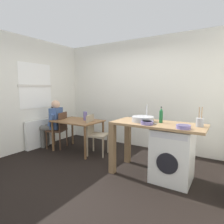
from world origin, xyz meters
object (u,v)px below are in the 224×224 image
at_px(bottle_tall_green, 161,115).
at_px(mixing_bowl, 147,123).
at_px(dining_table, 78,124).
at_px(colander, 183,127).
at_px(seated_person, 53,121).
at_px(chair_person_seat, 59,128).
at_px(chair_opposite, 95,132).
at_px(vase, 85,116).
at_px(washing_machine, 172,155).
at_px(utensil_crock, 200,122).

distance_m(bottle_tall_green, mixing_bowl, 0.32).
relative_size(dining_table, colander, 5.50).
xyz_separation_m(seated_person, bottle_tall_green, (2.76, -0.07, 0.37)).
distance_m(chair_person_seat, chair_opposite, 1.03).
bearing_deg(vase, bottle_tall_green, -8.91).
distance_m(seated_person, vase, 0.90).
distance_m(dining_table, washing_machine, 2.31).
distance_m(seated_person, mixing_bowl, 2.65).
bearing_deg(washing_machine, seated_person, 177.27).
bearing_deg(utensil_crock, washing_machine, -171.90).
distance_m(dining_table, chair_opposite, 0.50).
relative_size(chair_person_seat, seated_person, 0.75).
bearing_deg(utensil_crock, seated_person, 178.46).
bearing_deg(chair_person_seat, colander, -116.79).
bearing_deg(dining_table, washing_machine, -6.76).
bearing_deg(seated_person, utensil_crock, -110.56).
distance_m(seated_person, washing_machine, 3.00).
relative_size(washing_machine, bottle_tall_green, 3.17).
bearing_deg(seated_person, chair_opposite, -101.43).
bearing_deg(washing_machine, dining_table, 173.24).
bearing_deg(washing_machine, vase, 170.15).
bearing_deg(dining_table, colander, -11.18).
bearing_deg(colander, vase, 165.78).
xyz_separation_m(chair_person_seat, washing_machine, (2.83, -0.19, -0.08)).
relative_size(chair_person_seat, utensil_crock, 3.00).
height_order(mixing_bowl, colander, same).
bearing_deg(mixing_bowl, dining_table, 166.26).
relative_size(dining_table, chair_person_seat, 1.22).
bearing_deg(chair_person_seat, chair_opposite, -103.20).
height_order(chair_person_seat, washing_machine, chair_person_seat).
bearing_deg(colander, dining_table, 168.82).
distance_m(dining_table, utensil_crock, 2.68).
distance_m(seated_person, colander, 3.20).
bearing_deg(mixing_bowl, colander, -2.06).
bearing_deg(vase, chair_person_seat, -165.90).
height_order(seated_person, utensil_crock, utensil_crock).
relative_size(dining_table, vase, 5.34).
bearing_deg(vase, washing_machine, -9.85).
xyz_separation_m(dining_table, colander, (2.47, -0.49, 0.31)).
bearing_deg(vase, seated_person, -165.00).
bearing_deg(dining_table, vase, 33.69).
relative_size(bottle_tall_green, mixing_bowl, 1.38).
relative_size(chair_opposite, washing_machine, 1.05).
bearing_deg(mixing_bowl, seated_person, 172.60).
relative_size(washing_machine, mixing_bowl, 4.37).
xyz_separation_m(bottle_tall_green, colander, (0.42, -0.29, -0.09)).
xyz_separation_m(washing_machine, utensil_crock, (0.37, 0.05, 0.56)).
bearing_deg(washing_machine, utensil_crock, 8.10).
distance_m(chair_person_seat, utensil_crock, 3.24).
relative_size(chair_person_seat, washing_machine, 1.05).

